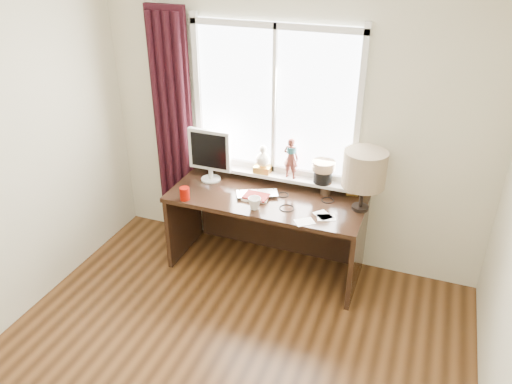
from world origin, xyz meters
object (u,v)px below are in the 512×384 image
at_px(red_cup, 185,194).
at_px(desk, 269,216).
at_px(laptop, 258,194).
at_px(table_lamp, 364,170).
at_px(mug, 255,203).
at_px(monitor, 210,152).

distance_m(red_cup, desk, 0.80).
relative_size(laptop, table_lamp, 0.69).
relative_size(laptop, mug, 3.28).
xyz_separation_m(mug, table_lamp, (0.82, 0.30, 0.31)).
distance_m(laptop, monitor, 0.59).
distance_m(laptop, table_lamp, 0.95).
distance_m(red_cup, monitor, 0.47).
distance_m(mug, red_cup, 0.62).
bearing_deg(laptop, desk, 26.38).
bearing_deg(desk, mug, -94.04).
distance_m(mug, table_lamp, 0.93).
bearing_deg(laptop, table_lamp, -20.17).
bearing_deg(laptop, monitor, 139.72).
relative_size(laptop, monitor, 0.73).
xyz_separation_m(mug, red_cup, (-0.62, -0.06, 0.00)).
relative_size(laptop, desk, 0.21).
bearing_deg(mug, desk, 85.96).
relative_size(red_cup, table_lamp, 0.21).
bearing_deg(laptop, red_cup, -178.92).
xyz_separation_m(red_cup, table_lamp, (1.44, 0.36, 0.31)).
height_order(red_cup, table_lamp, table_lamp).
bearing_deg(red_cup, mug, 5.72).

